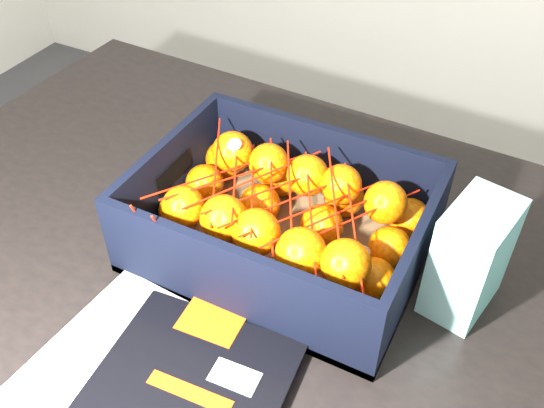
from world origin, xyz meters
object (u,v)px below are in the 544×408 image
at_px(table, 256,297).
at_px(produce_crate, 282,229).
at_px(retail_carton, 470,258).
at_px(magazine_stack, 136,399).

height_order(table, produce_crate, produce_crate).
xyz_separation_m(table, retail_carton, (0.27, 0.05, 0.18)).
bearing_deg(table, produce_crate, 32.33).
xyz_separation_m(produce_crate, retail_carton, (0.24, 0.03, 0.04)).
distance_m(produce_crate, retail_carton, 0.24).
bearing_deg(produce_crate, table, -147.67).
xyz_separation_m(magazine_stack, produce_crate, (0.04, 0.28, 0.03)).
distance_m(table, magazine_stack, 0.28).
bearing_deg(table, magazine_stack, -91.20).
relative_size(produce_crate, retail_carton, 2.41).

